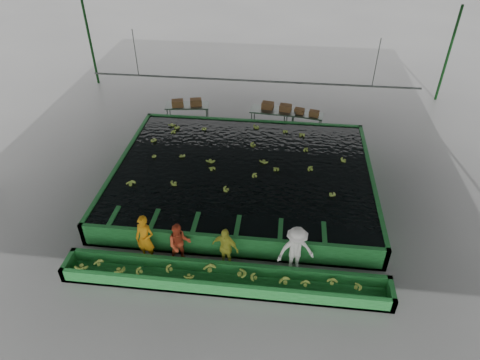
# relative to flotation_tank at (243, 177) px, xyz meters

# --- Properties ---
(ground) EXTENTS (80.00, 80.00, 0.00)m
(ground) POSITION_rel_flotation_tank_xyz_m (0.00, -1.50, -0.45)
(ground) COLOR slate
(ground) RESTS_ON ground
(shed_roof) EXTENTS (20.00, 22.00, 0.04)m
(shed_roof) POSITION_rel_flotation_tank_xyz_m (0.00, -1.50, 4.55)
(shed_roof) COLOR gray
(shed_roof) RESTS_ON shed_posts
(shed_posts) EXTENTS (20.00, 22.00, 5.00)m
(shed_posts) POSITION_rel_flotation_tank_xyz_m (0.00, -1.50, 2.05)
(shed_posts) COLOR #0E3611
(shed_posts) RESTS_ON ground
(flotation_tank) EXTENTS (10.00, 8.00, 0.90)m
(flotation_tank) POSITION_rel_flotation_tank_xyz_m (0.00, 0.00, 0.00)
(flotation_tank) COLOR #1E6E2C
(flotation_tank) RESTS_ON ground
(tank_water) EXTENTS (9.70, 7.70, 0.00)m
(tank_water) POSITION_rel_flotation_tank_xyz_m (0.00, -0.00, 0.40)
(tank_water) COLOR black
(tank_water) RESTS_ON flotation_tank
(sorting_trough) EXTENTS (10.00, 1.00, 0.50)m
(sorting_trough) POSITION_rel_flotation_tank_xyz_m (0.00, -5.10, -0.20)
(sorting_trough) COLOR #1E6E2C
(sorting_trough) RESTS_ON ground
(cableway_rail) EXTENTS (0.08, 0.08, 14.00)m
(cableway_rail) POSITION_rel_flotation_tank_xyz_m (0.00, 3.50, 2.55)
(cableway_rail) COLOR #59605B
(cableway_rail) RESTS_ON shed_roof
(rail_hanger_left) EXTENTS (0.04, 0.04, 2.00)m
(rail_hanger_left) POSITION_rel_flotation_tank_xyz_m (-5.00, 3.50, 3.55)
(rail_hanger_left) COLOR #59605B
(rail_hanger_left) RESTS_ON shed_roof
(rail_hanger_right) EXTENTS (0.04, 0.04, 2.00)m
(rail_hanger_right) POSITION_rel_flotation_tank_xyz_m (5.00, 3.50, 3.55)
(rail_hanger_right) COLOR #59605B
(rail_hanger_right) RESTS_ON shed_roof
(worker_a) EXTENTS (0.70, 0.53, 1.72)m
(worker_a) POSITION_rel_flotation_tank_xyz_m (-2.63, -4.30, 0.41)
(worker_a) COLOR orange
(worker_a) RESTS_ON ground
(worker_b) EXTENTS (0.89, 0.80, 1.52)m
(worker_b) POSITION_rel_flotation_tank_xyz_m (-1.53, -4.30, 0.31)
(worker_b) COLOR #CE4524
(worker_b) RESTS_ON ground
(worker_c) EXTENTS (0.97, 0.63, 1.53)m
(worker_c) POSITION_rel_flotation_tank_xyz_m (-0.08, -4.30, 0.31)
(worker_c) COLOR gold
(worker_c) RESTS_ON ground
(worker_d) EXTENTS (1.28, 0.94, 1.77)m
(worker_d) POSITION_rel_flotation_tank_xyz_m (2.10, -4.30, 0.44)
(worker_d) COLOR white
(worker_d) RESTS_ON ground
(packing_table_left) EXTENTS (2.20, 1.09, 0.96)m
(packing_table_left) POSITION_rel_flotation_tank_xyz_m (-3.31, 4.98, 0.03)
(packing_table_left) COLOR #59605B
(packing_table_left) RESTS_ON ground
(packing_table_mid) EXTENTS (2.23, 1.05, 0.99)m
(packing_table_mid) POSITION_rel_flotation_tank_xyz_m (0.91, 4.89, 0.04)
(packing_table_mid) COLOR #59605B
(packing_table_mid) RESTS_ON ground
(packing_table_right) EXTENTS (1.99, 1.10, 0.86)m
(packing_table_right) POSITION_rel_flotation_tank_xyz_m (2.37, 4.92, -0.02)
(packing_table_right) COLOR #59605B
(packing_table_right) RESTS_ON ground
(box_stack_left) EXTENTS (1.50, 0.74, 0.31)m
(box_stack_left) POSITION_rel_flotation_tank_xyz_m (-3.31, 4.90, 0.52)
(box_stack_left) COLOR brown
(box_stack_left) RESTS_ON packing_table_left
(box_stack_mid) EXTENTS (1.46, 0.63, 0.31)m
(box_stack_mid) POSITION_rel_flotation_tank_xyz_m (1.06, 4.94, 0.54)
(box_stack_mid) COLOR brown
(box_stack_mid) RESTS_ON packing_table_mid
(box_stack_right) EXTENTS (1.20, 0.58, 0.25)m
(box_stack_right) POSITION_rel_flotation_tank_xyz_m (2.50, 4.84, 0.41)
(box_stack_right) COLOR brown
(box_stack_right) RESTS_ON packing_table_right
(floating_bananas) EXTENTS (9.04, 6.17, 0.12)m
(floating_bananas) POSITION_rel_flotation_tank_xyz_m (0.00, 0.80, 0.40)
(floating_bananas) COLOR #97B53E
(floating_bananas) RESTS_ON tank_water
(trough_bananas) EXTENTS (9.19, 0.61, 0.12)m
(trough_bananas) POSITION_rel_flotation_tank_xyz_m (0.00, -5.10, -0.05)
(trough_bananas) COLOR #97B53E
(trough_bananas) RESTS_ON sorting_trough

